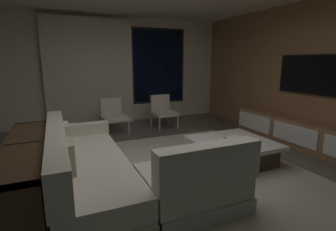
# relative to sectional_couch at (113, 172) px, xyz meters

# --- Properties ---
(floor) EXTENTS (9.20, 9.20, 0.00)m
(floor) POSITION_rel_sectional_couch_xyz_m (0.81, 0.21, -0.29)
(floor) COLOR #564C44
(back_wall_with_window) EXTENTS (6.60, 0.30, 2.70)m
(back_wall_with_window) POSITION_rel_sectional_couch_xyz_m (0.75, 3.82, 1.05)
(back_wall_with_window) COLOR beige
(back_wall_with_window) RESTS_ON floor
(media_wall) EXTENTS (0.12, 7.80, 2.70)m
(media_wall) POSITION_rel_sectional_couch_xyz_m (3.87, 0.21, 1.06)
(media_wall) COLOR #8E6642
(media_wall) RESTS_ON floor
(area_rug) EXTENTS (3.20, 3.80, 0.01)m
(area_rug) POSITION_rel_sectional_couch_xyz_m (1.16, 0.11, -0.28)
(area_rug) COLOR #ADA391
(area_rug) RESTS_ON floor
(sectional_couch) EXTENTS (1.98, 2.50, 0.82)m
(sectional_couch) POSITION_rel_sectional_couch_xyz_m (0.00, 0.00, 0.00)
(sectional_couch) COLOR #B1A997
(sectional_couch) RESTS_ON floor
(coffee_table) EXTENTS (1.16, 1.16, 0.36)m
(coffee_table) POSITION_rel_sectional_couch_xyz_m (1.96, 0.26, -0.10)
(coffee_table) COLOR #47301E
(coffee_table) RESTS_ON floor
(book_stack_on_coffee_table) EXTENTS (0.26, 0.22, 0.09)m
(book_stack_on_coffee_table) POSITION_rel_sectional_couch_xyz_m (1.92, 0.21, 0.11)
(book_stack_on_coffee_table) COLOR #648547
(book_stack_on_coffee_table) RESTS_ON coffee_table
(accent_chair_near_window) EXTENTS (0.56, 0.58, 0.78)m
(accent_chair_near_window) POSITION_rel_sectional_couch_xyz_m (1.80, 2.78, 0.14)
(accent_chair_near_window) COLOR #B2ADA0
(accent_chair_near_window) RESTS_ON floor
(accent_chair_by_curtain) EXTENTS (0.58, 0.60, 0.78)m
(accent_chair_by_curtain) POSITION_rel_sectional_couch_xyz_m (0.59, 2.75, 0.14)
(accent_chair_by_curtain) COLOR #B2ADA0
(accent_chair_by_curtain) RESTS_ON floor
(media_console) EXTENTS (0.46, 3.10, 0.52)m
(media_console) POSITION_rel_sectional_couch_xyz_m (3.58, 0.26, -0.04)
(media_console) COLOR #8E6642
(media_console) RESTS_ON floor
(mounted_tv) EXTENTS (0.05, 1.25, 0.72)m
(mounted_tv) POSITION_rel_sectional_couch_xyz_m (3.77, 0.46, 1.06)
(mounted_tv) COLOR black
(console_table_behind_couch) EXTENTS (0.40, 2.10, 0.74)m
(console_table_behind_couch) POSITION_rel_sectional_couch_xyz_m (-0.91, 0.13, 0.13)
(console_table_behind_couch) COLOR #47301E
(console_table_behind_couch) RESTS_ON floor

